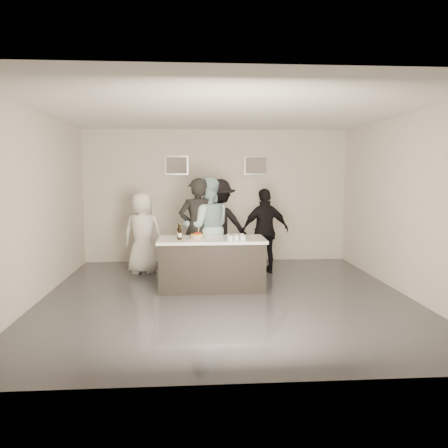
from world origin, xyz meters
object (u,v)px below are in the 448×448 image
at_px(cake, 197,236).
at_px(person_main_black, 197,229).
at_px(bar_counter, 212,264).
at_px(beer_bottle_a, 179,231).
at_px(beer_bottle_b, 180,232).
at_px(person_guest_right, 265,231).
at_px(person_guest_back, 218,226).
at_px(person_main_blue, 207,228).
at_px(person_guest_left, 143,233).

xyz_separation_m(cake, person_main_black, (0.00, 0.72, 0.03)).
bearing_deg(bar_counter, beer_bottle_a, 171.84).
relative_size(beer_bottle_a, beer_bottle_b, 1.00).
height_order(bar_counter, person_guest_right, person_guest_right).
bearing_deg(person_guest_back, person_main_black, 55.83).
distance_m(bar_counter, person_guest_back, 1.47).
distance_m(bar_counter, person_guest_right, 1.70).
xyz_separation_m(bar_counter, beer_bottle_b, (-0.55, -0.13, 0.58)).
xyz_separation_m(bar_counter, person_main_blue, (-0.05, 0.85, 0.52)).
bearing_deg(person_guest_left, person_guest_right, -172.81).
distance_m(beer_bottle_a, person_main_blue, 0.93).
distance_m(person_main_black, person_guest_back, 0.78).
relative_size(beer_bottle_b, person_guest_back, 0.14).
bearing_deg(bar_counter, beer_bottle_b, -166.55).
bearing_deg(person_guest_left, beer_bottle_a, 131.65).
bearing_deg(bar_counter, person_main_black, 108.74).
distance_m(beer_bottle_a, person_guest_back, 1.49).
xyz_separation_m(bar_counter, person_main_black, (-0.24, 0.72, 0.52)).
xyz_separation_m(cake, person_main_blue, (0.20, 0.85, 0.04)).
distance_m(beer_bottle_b, person_guest_left, 1.65).
xyz_separation_m(beer_bottle_a, person_guest_left, (-0.76, 1.22, -0.21)).
bearing_deg(beer_bottle_a, person_main_black, 62.59).
height_order(beer_bottle_a, person_main_black, person_main_black).
bearing_deg(beer_bottle_b, person_guest_left, 118.61).
bearing_deg(beer_bottle_b, bar_counter, 13.45).
height_order(cake, person_guest_back, person_guest_back).
bearing_deg(person_main_blue, person_guest_back, -121.75).
height_order(cake, beer_bottle_a, beer_bottle_a).
bearing_deg(beer_bottle_b, person_main_black, 70.14).
bearing_deg(person_guest_back, person_guest_left, 1.94).
relative_size(cake, beer_bottle_a, 0.89).
relative_size(person_guest_left, person_guest_back, 0.86).
height_order(bar_counter, person_guest_back, person_guest_back).
height_order(beer_bottle_a, person_main_blue, person_main_blue).
distance_m(cake, person_guest_right, 1.83).
bearing_deg(person_guest_right, cake, 29.13).
bearing_deg(cake, person_guest_right, 40.73).
relative_size(person_guest_left, person_guest_right, 0.96).
bearing_deg(cake, person_guest_left, 129.76).
bearing_deg(person_main_black, person_guest_right, -174.40).
distance_m(bar_counter, beer_bottle_b, 0.81).
relative_size(person_main_blue, person_guest_back, 1.02).
xyz_separation_m(person_guest_right, person_guest_back, (-0.95, 0.17, 0.09)).
xyz_separation_m(person_main_black, person_main_blue, (0.19, 0.14, 0.01)).
distance_m(person_main_black, person_guest_right, 1.46).
bearing_deg(person_main_black, person_guest_left, -41.82).
bearing_deg(person_guest_right, person_main_blue, 4.39).
relative_size(beer_bottle_a, person_guest_right, 0.15).
bearing_deg(bar_counter, person_guest_left, 135.61).
height_order(beer_bottle_a, beer_bottle_b, same).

